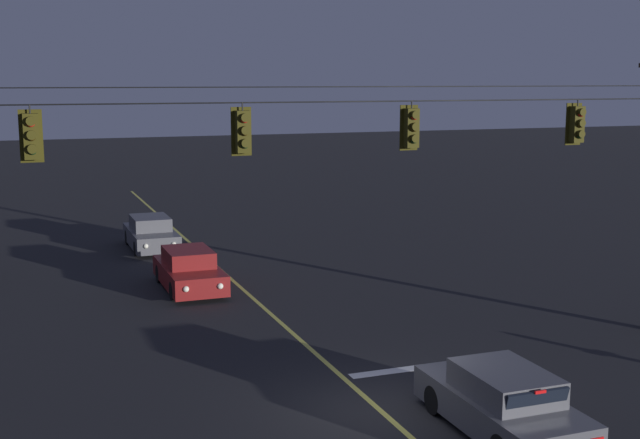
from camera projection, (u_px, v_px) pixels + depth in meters
name	position (u px, v px, depth m)	size (l,w,h in m)	color
ground_plane	(381.00, 411.00, 18.26)	(180.00, 180.00, 0.00)	black
lane_centre_stripe	(265.00, 309.00, 26.41)	(0.14, 60.00, 0.01)	#D1C64C
stop_bar_paint	(413.00, 368.00, 20.96)	(3.40, 0.36, 0.01)	silver
signal_span_assembly	(334.00, 204.00, 20.17)	(21.41, 0.32, 8.03)	#38281C
traffic_light_leftmost	(31.00, 136.00, 17.50)	(0.48, 0.41, 1.22)	black
traffic_light_left_inner	(243.00, 132.00, 19.08)	(0.48, 0.41, 1.22)	black
traffic_light_centre	(412.00, 128.00, 20.55)	(0.48, 0.41, 1.22)	black
traffic_light_right_inner	(577.00, 124.00, 22.24)	(0.48, 0.41, 1.22)	black
car_waiting_near_lane	(502.00, 403.00, 17.01)	(1.80, 4.33, 1.39)	#4C4C51
car_oncoming_lead	(189.00, 271.00, 28.79)	(1.80, 4.42, 1.39)	maroon
car_oncoming_trailing	(151.00, 234.00, 35.63)	(1.80, 4.42, 1.39)	#4C4C51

